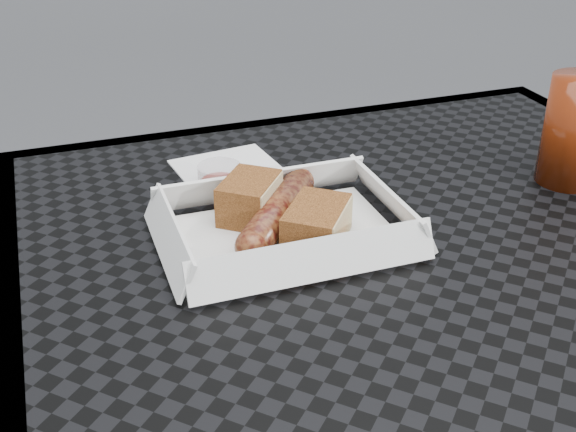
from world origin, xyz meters
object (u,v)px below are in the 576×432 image
(patio_table, at_px, (417,316))
(food_tray, at_px, (285,236))
(bratwurst, at_px, (278,212))
(drink_glass, at_px, (575,131))

(patio_table, xyz_separation_m, food_tray, (-0.12, 0.08, 0.08))
(food_tray, distance_m, bratwurst, 0.03)
(food_tray, height_order, drink_glass, drink_glass)
(patio_table, distance_m, drink_glass, 0.29)
(food_tray, bearing_deg, drink_glass, 2.25)
(bratwurst, bearing_deg, drink_glass, -0.65)
(bratwurst, distance_m, drink_glass, 0.36)
(food_tray, height_order, bratwurst, bratwurst)
(drink_glass, bearing_deg, food_tray, -177.75)
(bratwurst, xyz_separation_m, drink_glass, (0.36, -0.00, 0.04))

